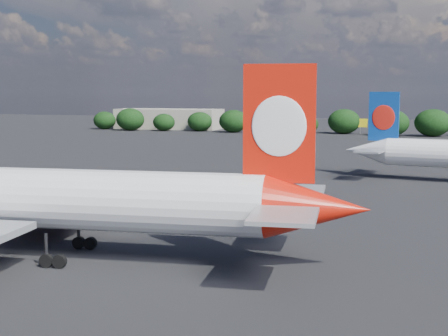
% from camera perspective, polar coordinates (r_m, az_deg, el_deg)
% --- Properties ---
extents(ground, '(500.00, 500.00, 0.00)m').
position_cam_1_polar(ground, '(108.33, -0.32, -0.94)').
color(ground, black).
rests_on(ground, ground).
extents(qantas_airliner, '(52.78, 50.27, 17.21)m').
position_cam_1_polar(qantas_airliner, '(57.96, -14.88, -2.89)').
color(qantas_airliner, white).
rests_on(qantas_airliner, ground).
extents(terminal_building, '(42.00, 16.00, 8.00)m').
position_cam_1_polar(terminal_building, '(254.03, -5.04, 4.50)').
color(terminal_building, gray).
rests_on(terminal_building, ground).
extents(highway_sign, '(6.00, 0.30, 4.50)m').
position_cam_1_polar(highway_sign, '(224.26, 4.52, 3.95)').
color(highway_sign, '#136126').
rests_on(highway_sign, ground).
extents(billboard_yellow, '(5.00, 0.30, 5.50)m').
position_cam_1_polar(billboard_yellow, '(225.27, 12.34, 4.02)').
color(billboard_yellow, yellow).
rests_on(billboard_yellow, ground).
extents(horizon_treeline, '(202.91, 15.75, 9.20)m').
position_cam_1_polar(horizon_treeline, '(223.45, 11.01, 4.05)').
color(horizon_treeline, black).
rests_on(horizon_treeline, ground).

